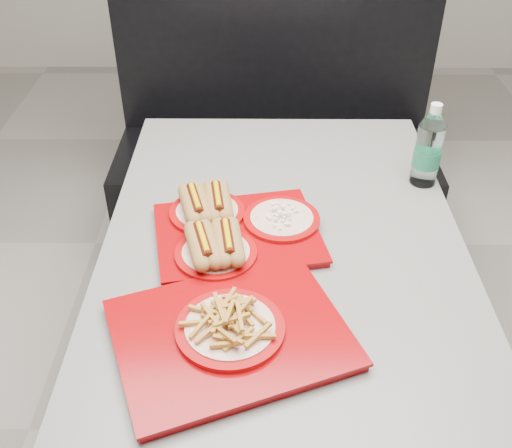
{
  "coord_description": "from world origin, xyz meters",
  "views": [
    {
      "loc": [
        -0.06,
        -1.14,
        1.68
      ],
      "look_at": [
        -0.07,
        -0.0,
        0.83
      ],
      "focal_mm": 42.0,
      "sensor_mm": 36.0,
      "label": 1
    }
  ],
  "objects_px": {
    "tray_far": "(230,330)",
    "water_bottle": "(428,150)",
    "booth_bench": "(274,151)",
    "tray_near": "(231,228)",
    "diner_table": "(283,299)"
  },
  "relations": [
    {
      "from": "tray_far",
      "to": "water_bottle",
      "type": "distance_m",
      "value": 0.8
    },
    {
      "from": "booth_bench",
      "to": "tray_near",
      "type": "bearing_deg",
      "value": -97.23
    },
    {
      "from": "diner_table",
      "to": "tray_far",
      "type": "height_order",
      "value": "tray_far"
    },
    {
      "from": "booth_bench",
      "to": "tray_far",
      "type": "xyz_separation_m",
      "value": [
        -0.12,
        -1.39,
        0.37
      ]
    },
    {
      "from": "diner_table",
      "to": "booth_bench",
      "type": "xyz_separation_m",
      "value": [
        0.0,
        1.09,
        -0.18
      ]
    },
    {
      "from": "tray_near",
      "to": "water_bottle",
      "type": "relative_size",
      "value": 1.88
    },
    {
      "from": "tray_near",
      "to": "water_bottle",
      "type": "bearing_deg",
      "value": 26.3
    },
    {
      "from": "tray_far",
      "to": "water_bottle",
      "type": "height_order",
      "value": "water_bottle"
    },
    {
      "from": "tray_far",
      "to": "water_bottle",
      "type": "relative_size",
      "value": 2.31
    },
    {
      "from": "tray_far",
      "to": "diner_table",
      "type": "bearing_deg",
      "value": 67.67
    },
    {
      "from": "tray_near",
      "to": "tray_far",
      "type": "xyz_separation_m",
      "value": [
        0.01,
        -0.34,
        -0.01
      ]
    },
    {
      "from": "diner_table",
      "to": "booth_bench",
      "type": "distance_m",
      "value": 1.11
    },
    {
      "from": "booth_bench",
      "to": "water_bottle",
      "type": "height_order",
      "value": "booth_bench"
    },
    {
      "from": "diner_table",
      "to": "tray_far",
      "type": "xyz_separation_m",
      "value": [
        -0.12,
        -0.29,
        0.19
      ]
    },
    {
      "from": "diner_table",
      "to": "water_bottle",
      "type": "xyz_separation_m",
      "value": [
        0.4,
        0.31,
        0.27
      ]
    }
  ]
}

